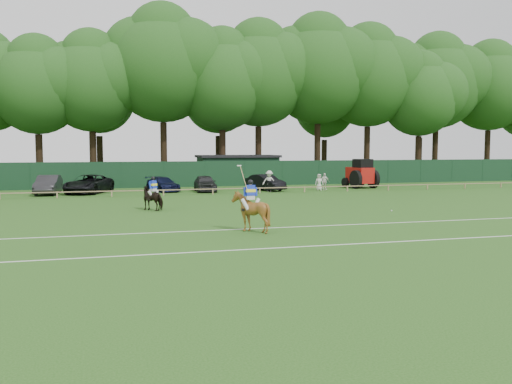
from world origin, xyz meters
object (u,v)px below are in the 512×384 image
object	(u,v)px
spectator_right	(319,182)
polo_ball	(392,211)
suv_black	(89,184)
tractor	(361,174)
sedan_grey	(48,185)
horse_chestnut	(251,211)
utility_shed	(238,169)
spectator_left	(269,181)
estate_black	(265,182)
hatch_grey	(205,183)
horse_dark	(153,198)
spectator_mid	(324,182)
sedan_navy	(163,184)

from	to	relation	value
spectator_right	polo_ball	bearing A→B (deg)	-86.91
suv_black	tractor	bearing A→B (deg)	21.03
sedan_grey	spectator_right	bearing A→B (deg)	-0.91
horse_chestnut	sedan_grey	xyz separation A→B (m)	(-10.87, 23.53, -0.15)
sedan_grey	utility_shed	size ratio (longest dim) A/B	0.57
horse_chestnut	spectator_left	world-z (taller)	horse_chestnut
utility_shed	tractor	size ratio (longest dim) A/B	2.39
horse_chestnut	spectator_right	xyz separation A→B (m)	(12.13, 21.49, -0.20)
estate_black	hatch_grey	bearing A→B (deg)	156.21
suv_black	horse_dark	bearing A→B (deg)	-50.91
horse_dark	polo_ball	xyz separation A→B (m)	(13.72, -4.47, -0.69)
horse_dark	utility_shed	xyz separation A→B (m)	(10.63, 22.06, 0.80)
sedan_grey	tractor	xyz separation A→B (m)	(27.91, -0.40, 0.52)
horse_chestnut	spectator_mid	world-z (taller)	horse_chestnut
spectator_mid	tractor	world-z (taller)	tractor
sedan_grey	spectator_left	bearing A→B (deg)	-2.99
suv_black	utility_shed	xyz separation A→B (m)	(14.80, 8.03, 0.76)
sedan_grey	spectator_right	distance (m)	23.08
hatch_grey	tractor	world-z (taller)	tractor
spectator_left	horse_chestnut	bearing A→B (deg)	-97.65
sedan_navy	tractor	size ratio (longest dim) A/B	1.23
spectator_left	utility_shed	distance (m)	10.59
sedan_navy	spectator_right	xyz separation A→B (m)	(13.64, -2.57, 0.11)
suv_black	polo_ball	bearing A→B (deg)	-23.44
horse_chestnut	utility_shed	xyz separation A→B (m)	(7.10, 31.81, 0.61)
horse_dark	spectator_mid	size ratio (longest dim) A/B	1.14
polo_ball	hatch_grey	bearing A→B (deg)	114.72
polo_ball	tractor	distance (m)	19.17
hatch_grey	spectator_right	size ratio (longest dim) A/B	2.89
utility_shed	suv_black	bearing A→B (deg)	-151.52
horse_dark	horse_chestnut	xyz separation A→B (m)	(3.54, -9.75, 0.19)
sedan_grey	tractor	bearing A→B (deg)	3.35
hatch_grey	spectator_left	distance (m)	5.62
horse_dark	spectator_left	bearing A→B (deg)	-178.06
sedan_navy	hatch_grey	world-z (taller)	hatch_grey
spectator_left	spectator_mid	world-z (taller)	spectator_left
sedan_navy	horse_chestnut	bearing A→B (deg)	-105.10
horse_chestnut	spectator_right	bearing A→B (deg)	-115.80
sedan_grey	polo_ball	world-z (taller)	sedan_grey
hatch_grey	spectator_right	bearing A→B (deg)	-5.53
horse_dark	sedan_navy	size ratio (longest dim) A/B	0.40
sedan_grey	tractor	distance (m)	27.91
utility_shed	spectator_mid	bearing A→B (deg)	-61.13
spectator_left	polo_ball	distance (m)	16.23
sedan_grey	polo_ball	distance (m)	27.87
sedan_navy	spectator_right	bearing A→B (deg)	-29.35
suv_black	spectator_right	size ratio (longest dim) A/B	3.81
hatch_grey	estate_black	size ratio (longest dim) A/B	0.98
hatch_grey	polo_ball	xyz separation A→B (m)	(8.15, -17.70, -0.68)
hatch_grey	spectator_mid	bearing A→B (deg)	-4.19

